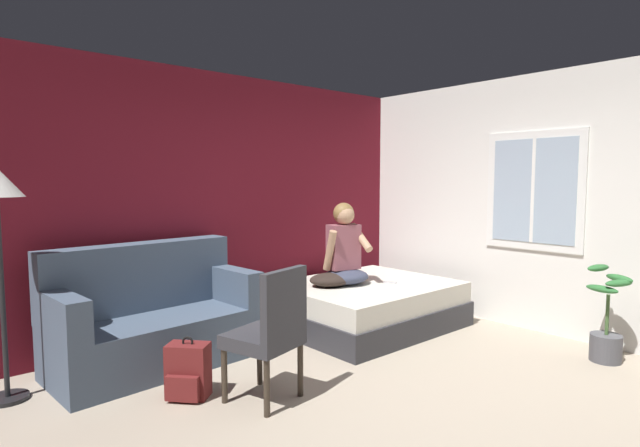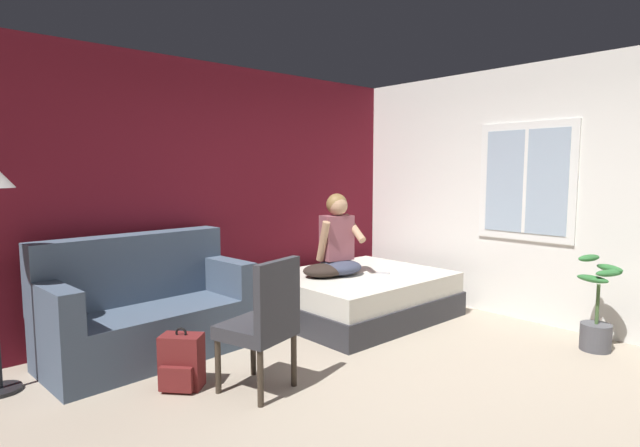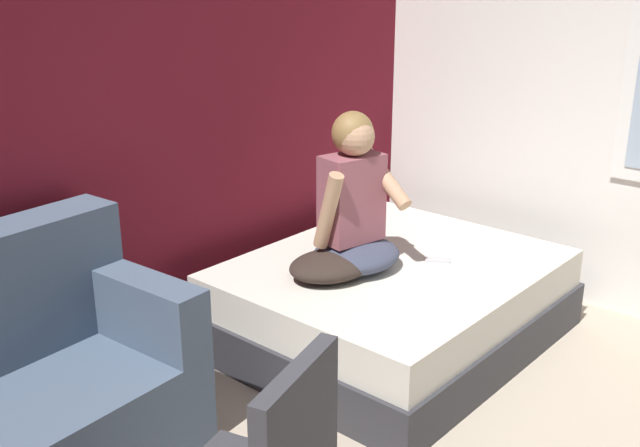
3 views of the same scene
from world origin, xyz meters
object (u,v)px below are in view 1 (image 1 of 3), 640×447
couch (153,319)px  throw_pillow (332,279)px  potted_plant (607,328)px  bed (366,305)px  backpack (188,372)px  person_seated (344,251)px  cell_phone (390,283)px  side_chair (270,330)px

couch → throw_pillow: couch is taller
potted_plant → bed: bearing=110.9°
backpack → bed: bearing=9.5°
backpack → potted_plant: size_ratio=0.54×
person_seated → cell_phone: (0.40, -0.30, -0.35)m
backpack → side_chair: bearing=-47.4°
backpack → throw_pillow: 2.00m
couch → side_chair: 1.33m
bed → couch: (-2.21, 0.44, 0.16)m
couch → potted_plant: couch is taller
person_seated → backpack: 2.25m
person_seated → throw_pillow: 0.34m
bed → potted_plant: size_ratio=2.17×
side_chair → bed: bearing=24.1°
couch → side_chair: (0.33, -1.28, 0.14)m
person_seated → potted_plant: size_ratio=1.03×
bed → cell_phone: 0.36m
side_chair → couch: bearing=104.5°
throw_pillow → potted_plant: potted_plant is taller
throw_pillow → cell_phone: throw_pillow is taller
couch → cell_phone: bearing=-14.4°
side_chair → cell_phone: side_chair is taller
backpack → potted_plant: bearing=-29.3°
side_chair → potted_plant: size_ratio=1.15×
person_seated → potted_plant: 2.54m
potted_plant → cell_phone: bearing=107.8°
couch → person_seated: size_ratio=2.00×
backpack → throw_pillow: size_ratio=0.95×
person_seated → potted_plant: bearing=-65.6°
bed → backpack: 2.33m
bed → couch: bearing=168.8°
side_chair → potted_plant: side_chair is taller
cell_phone → couch: bearing=134.5°
backpack → person_seated: bearing=13.8°
cell_phone → potted_plant: bearing=-103.4°
bed → potted_plant: potted_plant is taller
bed → couch: couch is taller
backpack → throw_pillow: throw_pillow is taller
cell_phone → person_seated: bearing=111.5°
bed → side_chair: bearing=-155.9°
person_seated → side_chair: bearing=-149.9°
side_chair → person_seated: 1.96m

